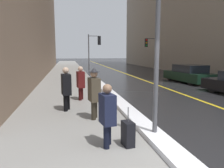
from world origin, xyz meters
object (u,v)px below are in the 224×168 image
at_px(pedestrian_with_shoulder_bag, 81,81).
at_px(rolling_suitcase, 128,134).
at_px(pedestrian_in_fedora, 94,91).
at_px(lamp_post, 157,32).
at_px(pedestrian_trailing, 66,87).
at_px(parked_car_dark_green, 189,74).
at_px(traffic_light_near, 95,46).
at_px(pedestrian_in_glasses, 107,112).
at_px(traffic_light_far, 150,47).

relative_size(pedestrian_with_shoulder_bag, rolling_suitcase, 1.66).
xyz_separation_m(pedestrian_in_fedora, pedestrian_with_shoulder_bag, (-0.26, 3.06, -0.07)).
xyz_separation_m(lamp_post, pedestrian_trailing, (-2.26, 3.17, -1.78)).
xyz_separation_m(lamp_post, parked_car_dark_green, (6.73, 9.63, -2.09)).
bearing_deg(traffic_light_near, pedestrian_in_fedora, -99.22).
bearing_deg(parked_car_dark_green, pedestrian_in_glasses, 136.44).
bearing_deg(traffic_light_far, pedestrian_trailing, 61.18).
relative_size(pedestrian_in_glasses, rolling_suitcase, 1.57).
height_order(pedestrian_in_fedora, parked_car_dark_green, pedestrian_in_fedora).
bearing_deg(pedestrian_with_shoulder_bag, traffic_light_near, 161.20).
height_order(traffic_light_near, pedestrian_trailing, traffic_light_near).
distance_m(pedestrian_trailing, rolling_suitcase, 3.89).
relative_size(pedestrian_in_glasses, parked_car_dark_green, 0.33).
relative_size(traffic_light_near, traffic_light_far, 1.05).
height_order(traffic_light_near, traffic_light_far, traffic_light_near).
xyz_separation_m(pedestrian_in_glasses, pedestrian_trailing, (-0.93, 3.49, 0.10)).
xyz_separation_m(traffic_light_far, rolling_suitcase, (-7.51, -17.95, -2.48)).
height_order(lamp_post, parked_car_dark_green, lamp_post).
distance_m(lamp_post, traffic_light_near, 17.55).
height_order(lamp_post, traffic_light_far, lamp_post).
bearing_deg(lamp_post, pedestrian_in_glasses, -166.37).
height_order(traffic_light_near, pedestrian_in_glasses, traffic_light_near).
xyz_separation_m(traffic_light_near, traffic_light_far, (6.00, 0.00, -0.14)).
bearing_deg(pedestrian_with_shoulder_bag, parked_car_dark_green, 110.73).
distance_m(pedestrian_in_glasses, pedestrian_with_shoulder_bag, 5.29).
relative_size(pedestrian_trailing, pedestrian_with_shoulder_bag, 1.05).
bearing_deg(pedestrian_trailing, lamp_post, 26.93).
height_order(lamp_post, pedestrian_with_shoulder_bag, lamp_post).
height_order(pedestrian_in_glasses, pedestrian_with_shoulder_bag, pedestrian_with_shoulder_bag).
bearing_deg(parked_car_dark_green, traffic_light_near, 32.83).
bearing_deg(pedestrian_with_shoulder_bag, lamp_post, 9.46).
bearing_deg(pedestrian_with_shoulder_bag, rolling_suitcase, -0.35).
distance_m(traffic_light_far, pedestrian_in_fedora, 17.68).
height_order(traffic_light_near, parked_car_dark_green, traffic_light_near).
bearing_deg(traffic_light_far, pedestrian_in_glasses, 68.91).
bearing_deg(rolling_suitcase, traffic_light_near, 166.67).
bearing_deg(pedestrian_in_fedora, pedestrian_with_shoulder_bag, 176.31).
relative_size(pedestrian_trailing, parked_car_dark_green, 0.37).
bearing_deg(pedestrian_trailing, rolling_suitcase, 13.08).
relative_size(traffic_light_far, pedestrian_in_glasses, 2.57).
distance_m(traffic_light_near, pedestrian_trailing, 14.80).
bearing_deg(lamp_post, pedestrian_trailing, 125.44).
bearing_deg(parked_car_dark_green, pedestrian_in_fedora, 129.15).
height_order(traffic_light_far, rolling_suitcase, traffic_light_far).
bearing_deg(parked_car_dark_green, traffic_light_far, -4.17).
distance_m(lamp_post, pedestrian_in_glasses, 2.32).
bearing_deg(pedestrian_in_fedora, pedestrian_in_glasses, -7.75).
xyz_separation_m(pedestrian_in_glasses, pedestrian_in_fedora, (-0.03, 2.22, 0.11)).
distance_m(lamp_post, pedestrian_with_shoulder_bag, 5.53).
distance_m(lamp_post, traffic_light_far, 18.77).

